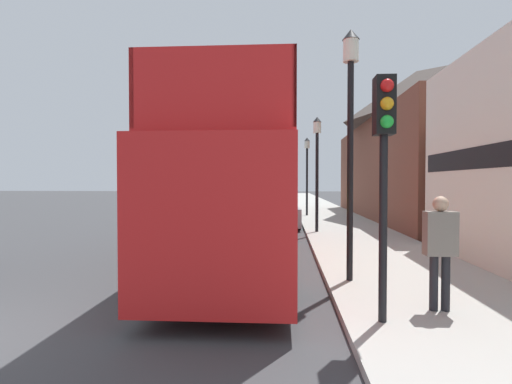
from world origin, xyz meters
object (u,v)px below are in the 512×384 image
at_px(parked_car_ahead_of_bus, 279,212).
at_px(pedestrian_nearest, 440,242).
at_px(traffic_signal, 384,142).
at_px(lamp_post_third, 307,162).
at_px(lamp_post_nearest, 350,110).
at_px(lamp_post_second, 317,153).
at_px(tour_bus, 245,194).

height_order(parked_car_ahead_of_bus, pedestrian_nearest, pedestrian_nearest).
relative_size(pedestrian_nearest, traffic_signal, 0.51).
bearing_deg(lamp_post_third, lamp_post_nearest, -90.07).
bearing_deg(pedestrian_nearest, parked_car_ahead_of_bus, 101.75).
relative_size(lamp_post_second, lamp_post_third, 0.99).
bearing_deg(traffic_signal, tour_bus, 116.18).
relative_size(lamp_post_nearest, lamp_post_third, 1.08).
xyz_separation_m(traffic_signal, lamp_post_third, (-0.06, 19.08, 0.69)).
bearing_deg(lamp_post_second, lamp_post_nearest, -89.84).
xyz_separation_m(tour_bus, lamp_post_second, (2.44, 5.62, 1.55)).
height_order(traffic_signal, lamp_post_third, lamp_post_third).
xyz_separation_m(tour_bus, traffic_signal, (2.54, -5.18, 0.90)).
distance_m(pedestrian_nearest, lamp_post_second, 10.48).
relative_size(tour_bus, lamp_post_nearest, 2.16).
bearing_deg(tour_bus, lamp_post_second, 66.14).
xyz_separation_m(parked_car_ahead_of_bus, lamp_post_second, (1.60, -2.98, 2.70)).
bearing_deg(tour_bus, parked_car_ahead_of_bus, 84.01).
relative_size(tour_bus, traffic_signal, 3.14).
bearing_deg(parked_car_ahead_of_bus, traffic_signal, -85.88).
xyz_separation_m(tour_bus, lamp_post_third, (2.49, 13.90, 1.59)).
bearing_deg(traffic_signal, parked_car_ahead_of_bus, 97.04).
height_order(parked_car_ahead_of_bus, traffic_signal, traffic_signal).
distance_m(pedestrian_nearest, traffic_signal, 1.95).
height_order(pedestrian_nearest, lamp_post_third, lamp_post_third).
bearing_deg(traffic_signal, lamp_post_nearest, 91.81).
distance_m(parked_car_ahead_of_bus, lamp_post_nearest, 11.76).
bearing_deg(pedestrian_nearest, lamp_post_second, 96.39).
relative_size(tour_bus, lamp_post_third, 2.34).
relative_size(lamp_post_nearest, lamp_post_second, 1.10).
height_order(pedestrian_nearest, lamp_post_nearest, lamp_post_nearest).
xyz_separation_m(pedestrian_nearest, lamp_post_second, (-1.14, 10.19, 2.18)).
height_order(lamp_post_nearest, lamp_post_second, lamp_post_nearest).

